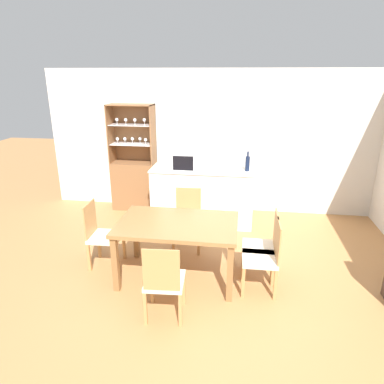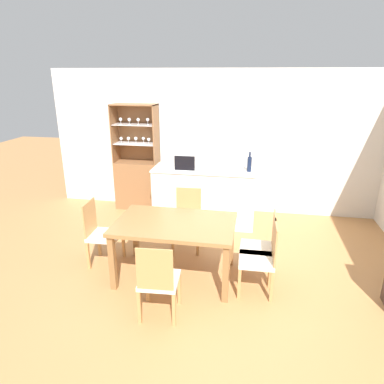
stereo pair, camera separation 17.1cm
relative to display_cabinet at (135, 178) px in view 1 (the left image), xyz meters
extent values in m
plane|color=#B27A47|center=(1.76, -2.42, -0.59)|extent=(18.00, 18.00, 0.00)
cube|color=silver|center=(1.76, 0.21, 0.69)|extent=(6.80, 0.06, 2.55)
cube|color=white|center=(1.35, -0.50, -0.12)|extent=(1.69, 0.57, 0.94)
cube|color=beige|center=(1.35, -0.50, 0.36)|extent=(1.72, 0.60, 0.03)
cube|color=brown|center=(0.00, -0.01, -0.14)|extent=(0.81, 0.39, 0.90)
cube|color=brown|center=(0.00, 0.18, 0.84)|extent=(0.81, 0.02, 1.05)
cube|color=brown|center=(-0.39, -0.01, 0.84)|extent=(0.02, 0.39, 1.05)
cube|color=brown|center=(0.39, -0.01, 0.84)|extent=(0.02, 0.39, 1.05)
cube|color=brown|center=(0.00, -0.01, 1.35)|extent=(0.81, 0.39, 0.02)
cube|color=white|center=(0.00, -0.01, 0.66)|extent=(0.76, 0.34, 0.01)
cube|color=white|center=(0.00, -0.01, 1.00)|extent=(0.76, 0.34, 0.01)
cylinder|color=white|center=(-0.26, -0.05, 0.67)|extent=(0.04, 0.04, 0.01)
cylinder|color=white|center=(-0.26, -0.05, 0.70)|extent=(0.01, 0.01, 0.06)
sphere|color=white|center=(-0.26, -0.05, 0.75)|extent=(0.06, 0.06, 0.06)
cylinder|color=white|center=(-0.25, -0.05, 1.01)|extent=(0.04, 0.04, 0.01)
cylinder|color=white|center=(-0.25, -0.05, 1.04)|extent=(0.01, 0.01, 0.06)
sphere|color=white|center=(-0.25, -0.05, 1.09)|extent=(0.06, 0.06, 0.06)
cylinder|color=white|center=(-0.13, -0.02, 0.67)|extent=(0.04, 0.04, 0.01)
cylinder|color=white|center=(-0.13, -0.02, 0.70)|extent=(0.01, 0.01, 0.06)
sphere|color=white|center=(-0.13, -0.02, 0.75)|extent=(0.06, 0.06, 0.06)
cylinder|color=white|center=(-0.08, -0.06, 1.01)|extent=(0.04, 0.04, 0.01)
cylinder|color=white|center=(-0.08, -0.06, 1.04)|extent=(0.01, 0.01, 0.06)
sphere|color=white|center=(-0.08, -0.06, 1.09)|extent=(0.06, 0.06, 0.06)
cylinder|color=white|center=(0.00, 0.00, 0.67)|extent=(0.04, 0.04, 0.01)
cylinder|color=white|center=(0.00, 0.00, 0.70)|extent=(0.01, 0.01, 0.06)
sphere|color=white|center=(0.00, 0.00, 0.75)|extent=(0.06, 0.06, 0.06)
cylinder|color=white|center=(0.08, -0.05, 1.01)|extent=(0.04, 0.04, 0.01)
cylinder|color=white|center=(0.08, -0.05, 1.04)|extent=(0.01, 0.01, 0.06)
sphere|color=white|center=(0.08, -0.05, 1.09)|extent=(0.06, 0.06, 0.06)
cylinder|color=white|center=(0.13, 0.04, 0.67)|extent=(0.04, 0.04, 0.01)
cylinder|color=white|center=(0.13, 0.04, 0.70)|extent=(0.01, 0.01, 0.06)
sphere|color=white|center=(0.13, 0.04, 0.75)|extent=(0.06, 0.06, 0.06)
cylinder|color=white|center=(0.25, -0.02, 1.01)|extent=(0.04, 0.04, 0.01)
cylinder|color=white|center=(0.25, -0.02, 1.04)|extent=(0.01, 0.01, 0.06)
sphere|color=white|center=(0.25, -0.02, 1.09)|extent=(0.06, 0.06, 0.06)
cylinder|color=white|center=(0.26, -0.05, 0.67)|extent=(0.04, 0.04, 0.01)
cylinder|color=white|center=(0.26, -0.05, 0.70)|extent=(0.01, 0.01, 0.06)
sphere|color=white|center=(0.26, -0.05, 0.75)|extent=(0.06, 0.06, 0.06)
cube|color=olive|center=(1.24, -2.21, 0.14)|extent=(1.46, 0.93, 0.05)
cube|color=olive|center=(0.58, -2.62, -0.24)|extent=(0.07, 0.07, 0.70)
cube|color=olive|center=(1.91, -2.62, -0.24)|extent=(0.07, 0.07, 0.70)
cube|color=olive|center=(0.58, -1.81, -0.24)|extent=(0.07, 0.07, 0.70)
cube|color=olive|center=(1.91, -1.81, -0.24)|extent=(0.07, 0.07, 0.70)
cube|color=beige|center=(1.24, -2.95, -0.18)|extent=(0.43, 0.43, 0.05)
cube|color=#B7844C|center=(1.26, -3.14, 0.07)|extent=(0.37, 0.04, 0.45)
cube|color=#B7844C|center=(1.05, -2.78, -0.39)|extent=(0.04, 0.04, 0.39)
cube|color=#B7844C|center=(1.41, -2.76, -0.39)|extent=(0.04, 0.04, 0.39)
cube|color=#B7844C|center=(1.08, -3.14, -0.39)|extent=(0.04, 0.04, 0.39)
cube|color=#B7844C|center=(1.44, -3.12, -0.39)|extent=(0.04, 0.04, 0.39)
cube|color=beige|center=(1.24, -1.47, -0.18)|extent=(0.42, 0.42, 0.05)
cube|color=#B7844C|center=(1.23, -1.28, 0.07)|extent=(0.37, 0.04, 0.45)
cube|color=#B7844C|center=(1.43, -1.65, -0.39)|extent=(0.04, 0.04, 0.39)
cube|color=#B7844C|center=(1.07, -1.66, -0.39)|extent=(0.04, 0.04, 0.39)
cube|color=#B7844C|center=(1.41, -1.28, -0.39)|extent=(0.04, 0.04, 0.39)
cube|color=#B7844C|center=(1.05, -1.30, -0.39)|extent=(0.04, 0.04, 0.39)
cube|color=beige|center=(2.24, -2.07, -0.18)|extent=(0.40, 0.40, 0.05)
cube|color=#B7844C|center=(2.43, -2.07, 0.07)|extent=(0.02, 0.37, 0.45)
cube|color=#B7844C|center=(2.06, -2.25, -0.39)|extent=(0.04, 0.04, 0.39)
cube|color=#B7844C|center=(2.06, -1.89, -0.39)|extent=(0.04, 0.04, 0.39)
cube|color=#B7844C|center=(2.42, -2.25, -0.39)|extent=(0.04, 0.04, 0.39)
cube|color=#B7844C|center=(2.42, -1.89, -0.39)|extent=(0.04, 0.04, 0.39)
cube|color=beige|center=(0.24, -2.07, -0.18)|extent=(0.42, 0.42, 0.05)
cube|color=#B7844C|center=(0.05, -2.08, 0.07)|extent=(0.03, 0.37, 0.45)
cube|color=#B7844C|center=(0.42, -1.88, -0.39)|extent=(0.04, 0.04, 0.39)
cube|color=#B7844C|center=(0.43, -2.24, -0.39)|extent=(0.04, 0.04, 0.39)
cube|color=#B7844C|center=(0.06, -1.90, -0.39)|extent=(0.04, 0.04, 0.39)
cube|color=#B7844C|center=(0.07, -2.26, -0.39)|extent=(0.04, 0.04, 0.39)
cube|color=beige|center=(2.24, -2.35, -0.18)|extent=(0.41, 0.41, 0.05)
cube|color=#B7844C|center=(2.43, -2.35, 0.07)|extent=(0.03, 0.37, 0.45)
cube|color=#B7844C|center=(2.07, -2.54, -0.39)|extent=(0.04, 0.04, 0.39)
cube|color=#B7844C|center=(2.06, -2.17, -0.39)|extent=(0.04, 0.04, 0.39)
cube|color=#B7844C|center=(2.43, -2.53, -0.39)|extent=(0.04, 0.04, 0.39)
cube|color=#B7844C|center=(2.42, -2.17, -0.39)|extent=(0.04, 0.04, 0.39)
cube|color=silver|center=(1.13, -0.53, 0.51)|extent=(0.52, 0.37, 0.27)
cube|color=black|center=(1.06, -0.72, 0.51)|extent=(0.33, 0.01, 0.23)
cylinder|color=#141E38|center=(2.08, -0.53, 0.50)|extent=(0.07, 0.07, 0.24)
cylinder|color=#141E38|center=(2.08, -0.53, 0.66)|extent=(0.03, 0.03, 0.08)
camera|label=1|loc=(1.97, -5.95, 1.88)|focal=32.00mm
camera|label=2|loc=(2.14, -5.92, 1.88)|focal=32.00mm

